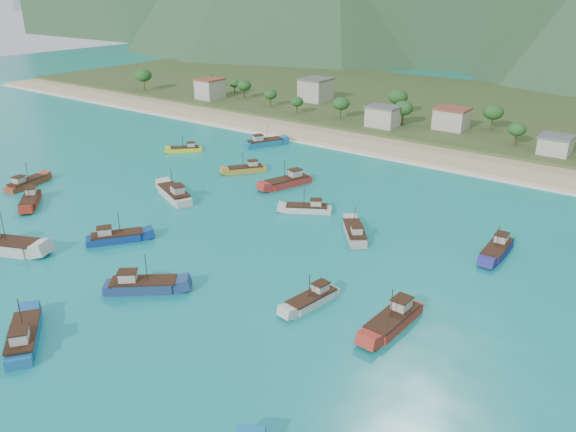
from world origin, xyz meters
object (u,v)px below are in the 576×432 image
Objects in this scene: boat_26 at (116,238)px; boat_23 at (393,321)px; boat_1 at (313,300)px; boat_24 at (308,209)px; boat_22 at (497,250)px; boat_19 at (26,184)px; boat_12 at (24,338)px; boat_0 at (174,195)px; boat_17 at (186,150)px; boat_13 at (265,143)px; boat_15 at (2,246)px; boat_18 at (246,170)px; boat_2 at (355,233)px; boat_10 at (31,201)px; boat_14 at (142,286)px; boat_7 at (288,182)px.

boat_23 is at bearing 41.27° from boat_26.
boat_1 is 1.00× the size of boat_24.
boat_1 is at bearing 61.44° from boat_22.
boat_1 is 78.31m from boat_19.
boat_0 is at bearing 62.91° from boat_12.
boat_17 is (-23.77, 26.18, -0.38)m from boat_0.
boat_0 reaches higher than boat_13.
boat_18 is at bearing 151.24° from boat_15.
boat_18 is at bearing 117.98° from boat_2.
boat_10 reaches higher than boat_26.
boat_23 reaches higher than boat_1.
boat_23 is (57.57, -37.98, 0.17)m from boat_18.
boat_2 is at bearing -139.81° from boat_24.
boat_0 is 51.74m from boat_12.
boat_15 is 1.48× the size of boat_24.
boat_15 reaches higher than boat_1.
boat_13 is at bearing -23.29° from boat_22.
boat_26 is at bearing 117.42° from boat_24.
boat_10 is 0.93× the size of boat_14.
boat_1 reaches higher than boat_17.
boat_14 is 1.33× the size of boat_17.
boat_13 is 1.10× the size of boat_14.
boat_7 reaches higher than boat_13.
boat_15 reaches higher than boat_23.
boat_23 is 40.80m from boat_24.
boat_13 is 1.47× the size of boat_17.
boat_2 is 28.04m from boat_23.
boat_14 is at bearing 175.49° from boat_17.
boat_26 is at bearing -137.25° from boat_0.
boat_0 is 1.09× the size of boat_13.
boat_12 is 0.94× the size of boat_13.
boat_23 is at bearing -162.34° from boat_1.
boat_19 is (-71.71, -20.10, -0.02)m from boat_2.
boat_12 is 29.99m from boat_15.
boat_24 is 36.39m from boat_26.
boat_12 is 46.98m from boat_23.
boat_2 is 0.90× the size of boat_12.
boat_0 is at bearing 80.46° from boat_24.
boat_15 is (-4.72, -34.42, 0.15)m from boat_0.
boat_26 is (-15.29, 25.89, -0.11)m from boat_12.
boat_7 is 1.30× the size of boat_18.
boat_10 is at bearing -146.45° from boat_26.
boat_1 is at bearing 131.07° from boat_10.
boat_23 is (68.50, -58.72, -0.02)m from boat_13.
boat_10 is at bearing -74.72° from boat_13.
boat_0 is at bearing 11.13° from boat_22.
boat_24 is (3.87, 56.83, -0.19)m from boat_12.
boat_23 reaches higher than boat_26.
boat_24 is at bearing 158.59° from boat_7.
boat_22 reaches higher than boat_1.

